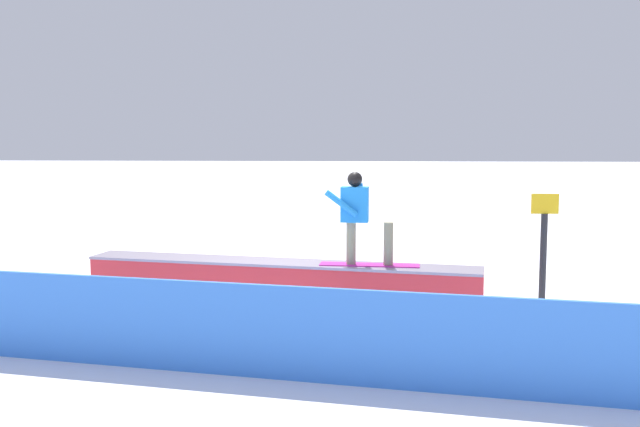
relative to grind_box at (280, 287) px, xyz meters
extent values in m
plane|color=white|center=(0.00, 0.00, -0.33)|extent=(120.00, 120.00, 0.00)
cube|color=red|center=(0.00, 0.00, 0.01)|extent=(6.09, 1.70, 0.69)
cube|color=blue|center=(0.00, 0.00, -0.16)|extent=(6.10, 1.71, 0.17)
cube|color=gray|center=(0.00, 0.00, 0.38)|extent=(6.10, 1.76, 0.04)
cube|color=#C52694|center=(-1.37, 0.25, 0.41)|extent=(1.49, 0.40, 0.01)
cylinder|color=gray|center=(-1.09, 0.23, 0.73)|extent=(0.15, 0.15, 0.63)
cylinder|color=gray|center=(-1.64, 0.28, 0.73)|extent=(0.15, 0.15, 0.63)
cube|color=#2389E2|center=(-1.14, 0.24, 1.30)|extent=(0.42, 0.27, 0.52)
sphere|color=black|center=(-1.14, 0.24, 1.67)|extent=(0.22, 0.22, 0.22)
cylinder|color=#2389E2|center=(-0.95, 0.39, 1.33)|extent=(0.50, 0.13, 0.40)
cylinder|color=#2389E2|center=(-1.26, 0.08, 1.33)|extent=(0.18, 0.10, 0.56)
cube|color=#387BEA|center=(0.00, 3.14, 0.19)|extent=(9.75, 1.88, 1.04)
cylinder|color=#262628|center=(-3.97, -0.05, 0.41)|extent=(0.10, 0.10, 1.48)
cube|color=yellow|center=(-3.97, -0.05, 1.30)|extent=(0.40, 0.04, 0.30)
camera|label=1|loc=(-1.23, 10.78, 2.33)|focal=40.52mm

